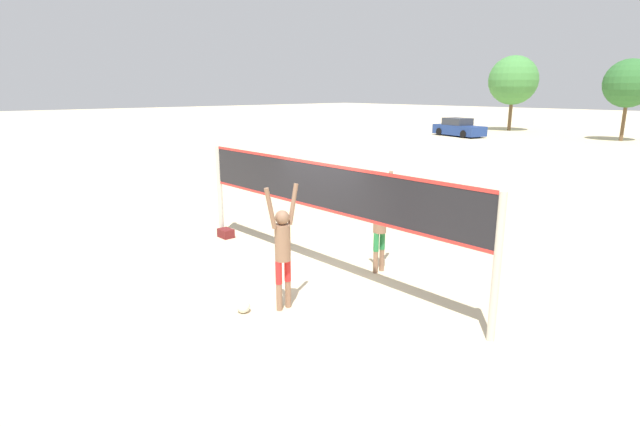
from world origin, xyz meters
TOP-DOWN VIEW (x-y plane):
  - ground_plane at (0.00, 0.00)m, footprint 200.00×200.00m
  - volleyball_net at (0.00, 0.00)m, footprint 8.23×0.12m
  - player_spiker at (0.92, -1.71)m, footprint 0.28×0.72m
  - player_blocker at (0.80, 1.00)m, footprint 0.28×0.71m
  - volleyball at (0.57, -2.35)m, footprint 0.24×0.24m
  - gear_bag at (-3.68, -0.10)m, footprint 0.42×0.30m
  - parked_car_near at (-16.37, 30.54)m, footprint 5.04×2.87m
  - tree_left_cluster at (-16.49, 39.46)m, footprint 4.56×4.56m
  - tree_right_cluster at (-5.67, 36.42)m, footprint 3.62×3.62m

SIDE VIEW (x-z plane):
  - ground_plane at x=0.00m, z-range 0.00..0.00m
  - gear_bag at x=-3.68m, z-range 0.00..0.23m
  - volleyball at x=0.57m, z-range 0.00..0.24m
  - parked_car_near at x=-16.37m, z-range -0.08..1.44m
  - player_blocker at x=0.80m, z-range 0.06..2.26m
  - player_spiker at x=0.92m, z-range 0.07..2.35m
  - volleyball_net at x=0.00m, z-range 0.51..2.93m
  - tree_right_cluster at x=-5.67m, z-range 1.24..7.38m
  - tree_left_cluster at x=-16.49m, z-range 1.21..8.21m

